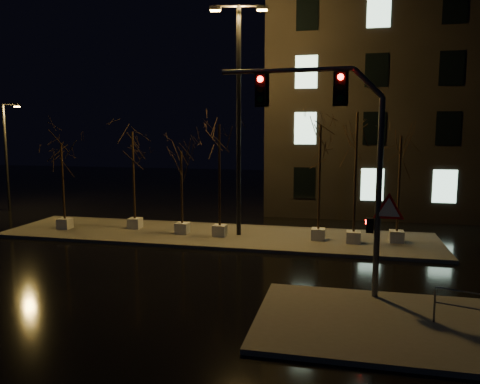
# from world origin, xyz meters

# --- Properties ---
(ground) EXTENTS (90.00, 90.00, 0.00)m
(ground) POSITION_xyz_m (0.00, 0.00, 0.00)
(ground) COLOR black
(ground) RESTS_ON ground
(median) EXTENTS (22.00, 5.00, 0.15)m
(median) POSITION_xyz_m (0.00, 6.00, 0.07)
(median) COLOR #4C4A44
(median) RESTS_ON ground
(sidewalk_corner) EXTENTS (7.00, 5.00, 0.15)m
(sidewalk_corner) POSITION_xyz_m (7.50, -3.50, 0.07)
(sidewalk_corner) COLOR #4C4A44
(sidewalk_corner) RESTS_ON ground
(building) EXTENTS (25.00, 12.00, 15.00)m
(building) POSITION_xyz_m (14.00, 18.00, 7.50)
(building) COLOR black
(building) RESTS_ON ground
(tree_0) EXTENTS (1.80, 1.80, 4.69)m
(tree_0) POSITION_xyz_m (-8.22, 5.51, 3.71)
(tree_0) COLOR beige
(tree_0) RESTS_ON median
(tree_1) EXTENTS (1.80, 1.80, 5.31)m
(tree_1) POSITION_xyz_m (-4.57, 6.39, 4.18)
(tree_1) COLOR beige
(tree_1) RESTS_ON median
(tree_2) EXTENTS (1.80, 1.80, 4.34)m
(tree_2) POSITION_xyz_m (-1.66, 5.77, 3.44)
(tree_2) COLOR beige
(tree_2) RESTS_ON median
(tree_3) EXTENTS (1.80, 1.80, 5.68)m
(tree_3) POSITION_xyz_m (0.36, 5.65, 4.46)
(tree_3) COLOR beige
(tree_3) RESTS_ON median
(tree_4) EXTENTS (1.80, 1.80, 5.66)m
(tree_4) POSITION_xyz_m (5.22, 5.88, 4.44)
(tree_4) COLOR beige
(tree_4) RESTS_ON median
(tree_5) EXTENTS (1.80, 1.80, 6.22)m
(tree_5) POSITION_xyz_m (6.87, 5.61, 4.87)
(tree_5) COLOR beige
(tree_5) RESTS_ON median
(tree_6) EXTENTS (1.80, 1.80, 5.14)m
(tree_6) POSITION_xyz_m (8.86, 6.19, 4.05)
(tree_6) COLOR beige
(tree_6) RESTS_ON median
(traffic_signal_mast) EXTENTS (5.91, 0.35, 7.22)m
(traffic_signal_mast) POSITION_xyz_m (6.25, -1.46, 4.89)
(traffic_signal_mast) COLOR #515358
(traffic_signal_mast) RESTS_ON sidewalk_corner
(streetlight_main) EXTENTS (2.79, 0.81, 11.16)m
(streetlight_main) POSITION_xyz_m (1.23, 6.09, 6.59)
(streetlight_main) COLOR black
(streetlight_main) RESTS_ON median
(streetlight_far) EXTENTS (1.39, 0.25, 7.12)m
(streetlight_far) POSITION_xyz_m (-15.59, 10.54, 3.91)
(streetlight_far) COLOR black
(streetlight_far) RESTS_ON ground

